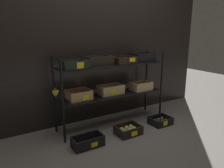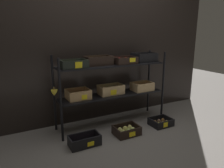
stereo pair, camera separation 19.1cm
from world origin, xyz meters
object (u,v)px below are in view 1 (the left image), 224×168
display_rack (111,77)px  crate_ground_plum (88,142)px  crate_ground_kiwi (160,121)px  crate_ground_pear (128,130)px

display_rack → crate_ground_plum: 0.98m
crate_ground_kiwi → crate_ground_plum: bearing=-179.3°
crate_ground_pear → crate_ground_kiwi: 0.60m
crate_ground_plum → crate_ground_kiwi: size_ratio=1.21×
display_rack → crate_ground_plum: display_rack is taller
display_rack → crate_ground_plum: bearing=-144.7°
crate_ground_plum → crate_ground_kiwi: (1.21, 0.02, -0.01)m
display_rack → crate_ground_pear: 0.78m
crate_ground_plum → crate_ground_pear: 0.60m
crate_ground_pear → crate_ground_kiwi: (0.60, 0.01, -0.01)m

